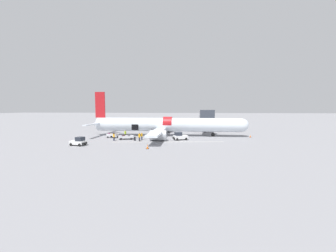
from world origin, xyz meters
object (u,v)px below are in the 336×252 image
at_px(ground_crew_loader_b, 114,137).
at_px(baggage_tug_mid, 180,137).
at_px(ground_crew_supervisor, 125,134).
at_px(ground_crew_loader_a, 139,137).
at_px(ground_crew_driver, 142,136).
at_px(baggage_tug_lead, 79,142).
at_px(baggage_cart_queued, 113,135).
at_px(airplane, 166,125).
at_px(baggage_cart_loading, 126,137).
at_px(suitcase_on_tarmac_spare, 135,139).

bearing_deg(ground_crew_loader_b, baggage_tug_mid, 9.76).
bearing_deg(ground_crew_supervisor, ground_crew_loader_a, -48.46).
height_order(ground_crew_loader_a, ground_crew_loader_b, ground_crew_loader_a).
relative_size(baggage_tug_mid, ground_crew_driver, 2.14).
relative_size(baggage_tug_lead, baggage_tug_mid, 0.89).
bearing_deg(baggage_tug_mid, baggage_cart_queued, 173.57).
height_order(airplane, baggage_tug_mid, airplane).
distance_m(ground_crew_loader_a, ground_crew_loader_b, 5.65).
bearing_deg(baggage_cart_loading, airplane, 38.69).
relative_size(baggage_tug_lead, ground_crew_loader_b, 1.89).
height_order(baggage_tug_lead, ground_crew_driver, baggage_tug_lead).
xyz_separation_m(baggage_tug_mid, baggage_cart_loading, (-12.08, -0.15, -0.32)).
bearing_deg(airplane, baggage_cart_loading, -141.31).
height_order(baggage_cart_loading, ground_crew_supervisor, ground_crew_supervisor).
height_order(airplane, baggage_cart_queued, airplane).
height_order(ground_crew_supervisor, suitcase_on_tarmac_spare, ground_crew_supervisor).
bearing_deg(baggage_tug_lead, suitcase_on_tarmac_spare, 36.48).
bearing_deg(baggage_tug_mid, ground_crew_loader_b, -170.24).
xyz_separation_m(baggage_tug_lead, baggage_cart_queued, (2.78, 10.35, -0.15)).
relative_size(airplane, ground_crew_supervisor, 23.15).
bearing_deg(ground_crew_loader_b, ground_crew_supervisor, 79.54).
relative_size(baggage_tug_lead, ground_crew_loader_a, 1.71).
distance_m(baggage_tug_mid, ground_crew_driver, 8.43).
distance_m(airplane, baggage_tug_mid, 7.76).
bearing_deg(baggage_tug_lead, baggage_tug_mid, 24.63).
distance_m(airplane, ground_crew_driver, 8.56).
height_order(ground_crew_driver, ground_crew_supervisor, ground_crew_supervisor).
bearing_deg(ground_crew_loader_a, ground_crew_supervisor, 131.54).
xyz_separation_m(ground_crew_driver, suitcase_on_tarmac_spare, (-1.24, -1.34, -0.48)).
distance_m(baggage_cart_loading, ground_crew_driver, 3.71).
bearing_deg(ground_crew_loader_a, baggage_cart_queued, 149.21).
bearing_deg(baggage_cart_loading, suitcase_on_tarmac_spare, -35.78).
bearing_deg(baggage_cart_queued, baggage_cart_loading, -26.97).
height_order(baggage_cart_loading, ground_crew_driver, ground_crew_driver).
relative_size(baggage_tug_lead, ground_crew_driver, 1.91).
relative_size(airplane, baggage_tug_mid, 11.42).
height_order(ground_crew_driver, suitcase_on_tarmac_spare, ground_crew_driver).
height_order(baggage_tug_lead, ground_crew_loader_a, ground_crew_loader_a).
relative_size(baggage_cart_queued, ground_crew_driver, 2.22).
xyz_separation_m(baggage_cart_loading, baggage_cart_queued, (-3.82, 1.94, 0.11)).
distance_m(ground_crew_loader_a, suitcase_on_tarmac_spare, 1.53).
bearing_deg(suitcase_on_tarmac_spare, ground_crew_supervisor, 127.51).
distance_m(baggage_tug_mid, baggage_cart_loading, 12.08).
height_order(baggage_cart_queued, ground_crew_loader_a, ground_crew_loader_a).
relative_size(baggage_tug_mid, baggage_cart_queued, 0.96).
distance_m(baggage_tug_lead, ground_crew_supervisor, 12.51).
relative_size(baggage_cart_loading, baggage_cart_queued, 1.20).
relative_size(ground_crew_loader_a, suitcase_on_tarmac_spare, 2.11).
relative_size(baggage_cart_queued, ground_crew_loader_a, 1.99).
relative_size(airplane, suitcase_on_tarmac_spare, 46.06).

